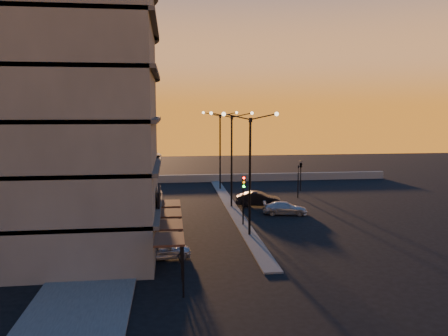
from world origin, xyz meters
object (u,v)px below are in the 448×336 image
at_px(car_hatchback, 164,250).
at_px(streetlamp_mid, 232,152).
at_px(car_wagon, 285,208).
at_px(car_sedan, 258,199).
at_px(traffic_light_main, 243,192).

bearing_deg(car_hatchback, streetlamp_mid, -30.15).
xyz_separation_m(streetlamp_mid, car_wagon, (4.56, -3.48, -5.00)).
relative_size(car_hatchback, car_sedan, 0.80).
height_order(traffic_light_main, car_hatchback, traffic_light_main).
height_order(car_hatchback, car_wagon, car_hatchback).
xyz_separation_m(car_hatchback, car_wagon, (11.06, 10.98, -0.01)).
distance_m(streetlamp_mid, car_wagon, 7.61).
bearing_deg(car_wagon, streetlamp_mid, 63.45).
relative_size(streetlamp_mid, traffic_light_main, 2.24).
relative_size(traffic_light_main, car_wagon, 1.04).
relative_size(traffic_light_main, car_hatchback, 1.19).
bearing_deg(traffic_light_main, streetlamp_mid, 90.00).
height_order(streetlamp_mid, car_wagon, streetlamp_mid).
relative_size(streetlamp_mid, car_wagon, 2.32).
bearing_deg(car_hatchback, car_sedan, -38.17).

